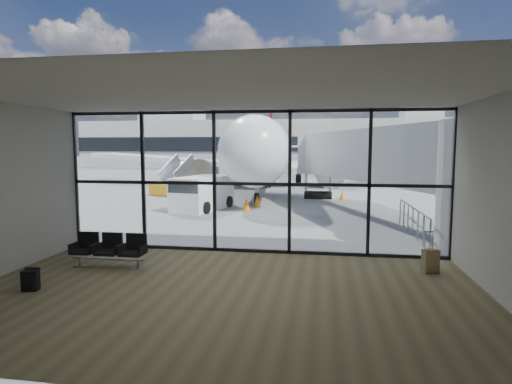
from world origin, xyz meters
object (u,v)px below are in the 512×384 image
(mobile_stairs, at_px, (171,187))
(backpack, at_px, (30,280))
(seating_row, at_px, (110,248))
(service_van, at_px, (202,193))
(belt_loader, at_px, (263,179))
(suitcase, at_px, (431,261))
(airliner, at_px, (267,151))

(mobile_stairs, bearing_deg, backpack, -59.52)
(seating_row, xyz_separation_m, mobile_stairs, (-4.94, 18.36, 0.03))
(service_van, relative_size, belt_loader, 1.05)
(belt_loader, relative_size, mobile_stairs, 1.18)
(seating_row, relative_size, suitcase, 1.92)
(backpack, distance_m, belt_loader, 28.43)
(mobile_stairs, bearing_deg, service_van, -39.50)
(backpack, xyz_separation_m, mobile_stairs, (-4.13, 20.61, 0.30))
(belt_loader, bearing_deg, suitcase, -69.27)
(service_van, bearing_deg, mobile_stairs, 134.08)
(backpack, relative_size, belt_loader, 0.13)
(backpack, height_order, suitcase, suitcase)
(service_van, xyz_separation_m, mobile_stairs, (-4.36, 7.16, -0.37))
(belt_loader, bearing_deg, airliner, 94.37)
(belt_loader, bearing_deg, seating_row, -88.35)
(seating_row, bearing_deg, mobile_stairs, 104.85)
(backpack, height_order, belt_loader, belt_loader)
(service_van, bearing_deg, suitcase, -35.62)
(backpack, height_order, mobile_stairs, mobile_stairs)
(backpack, bearing_deg, airliner, 78.32)
(service_van, distance_m, mobile_stairs, 8.39)
(airliner, relative_size, service_van, 8.84)
(service_van, bearing_deg, backpack, -78.26)
(backpack, relative_size, suitcase, 0.48)
(seating_row, height_order, belt_loader, belt_loader)
(belt_loader, xyz_separation_m, mobile_stairs, (-5.61, -7.78, -0.09))
(airliner, height_order, service_van, airliner)
(seating_row, distance_m, mobile_stairs, 19.02)
(backpack, relative_size, mobile_stairs, 0.15)
(suitcase, relative_size, belt_loader, 0.26)
(belt_loader, bearing_deg, service_van, -91.66)
(backpack, bearing_deg, service_van, 79.96)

